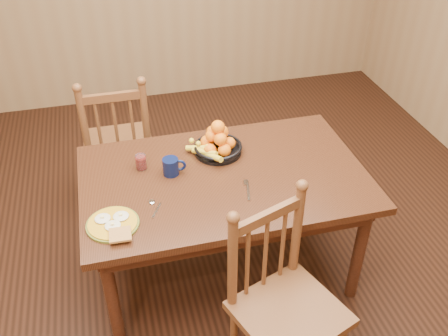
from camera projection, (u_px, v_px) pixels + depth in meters
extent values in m
cube|color=black|center=(224.00, 267.00, 3.25)|extent=(4.50, 5.00, 0.01)
cube|color=black|center=(224.00, 178.00, 2.82)|extent=(1.60, 1.00, 0.04)
cube|color=black|center=(208.00, 149.00, 3.19)|extent=(1.40, 0.04, 0.10)
cube|color=black|center=(244.00, 238.00, 2.54)|extent=(1.40, 0.04, 0.10)
cube|color=black|center=(339.00, 170.00, 3.01)|extent=(0.04, 0.84, 0.10)
cube|color=black|center=(96.00, 209.00, 2.72)|extent=(0.04, 0.84, 0.10)
cylinder|color=black|center=(113.00, 301.00, 2.59)|extent=(0.07, 0.07, 0.70)
cylinder|color=black|center=(359.00, 253.00, 2.87)|extent=(0.07, 0.07, 0.70)
cylinder|color=black|center=(104.00, 205.00, 3.22)|extent=(0.07, 0.07, 0.70)
cylinder|color=black|center=(306.00, 173.00, 3.50)|extent=(0.07, 0.07, 0.70)
cube|color=#522E18|center=(118.00, 143.00, 3.55)|extent=(0.48, 0.46, 0.04)
cylinder|color=#522E18|center=(146.00, 155.00, 3.88)|extent=(0.04, 0.04, 0.47)
cylinder|color=#522E18|center=(95.00, 162.00, 3.81)|extent=(0.04, 0.04, 0.47)
cylinder|color=#522E18|center=(152.00, 183.00, 3.59)|extent=(0.04, 0.04, 0.47)
cylinder|color=#522E18|center=(97.00, 191.00, 3.52)|extent=(0.04, 0.04, 0.47)
cylinder|color=#522E18|center=(146.00, 120.00, 3.26)|extent=(0.05, 0.05, 0.56)
cylinder|color=#522E18|center=(85.00, 128.00, 3.19)|extent=(0.05, 0.05, 0.56)
cylinder|color=#522E18|center=(116.00, 131.00, 3.26)|extent=(0.02, 0.02, 0.43)
cube|color=#522E18|center=(111.00, 97.00, 3.11)|extent=(0.39, 0.03, 0.05)
cube|color=#522E18|center=(290.00, 314.00, 2.37)|extent=(0.60, 0.58, 0.04)
cylinder|color=#522E18|center=(291.00, 304.00, 2.73)|extent=(0.04, 0.04, 0.46)
cylinder|color=#522E18|center=(233.00, 264.00, 2.25)|extent=(0.05, 0.05, 0.56)
cylinder|color=#522E18|center=(297.00, 231.00, 2.43)|extent=(0.05, 0.05, 0.56)
cylinder|color=#522E18|center=(265.00, 255.00, 2.37)|extent=(0.02, 0.02, 0.43)
cube|color=#522E18|center=(268.00, 216.00, 2.23)|extent=(0.37, 0.16, 0.05)
cylinder|color=#59601E|center=(113.00, 224.00, 2.47)|extent=(0.26, 0.26, 0.01)
cylinder|color=#C48E19|center=(113.00, 223.00, 2.47)|extent=(0.24, 0.24, 0.01)
ellipsoid|color=silver|center=(103.00, 218.00, 2.48)|extent=(0.08, 0.08, 0.01)
cube|color=#F2E08C|center=(102.00, 217.00, 2.47)|extent=(0.02, 0.02, 0.01)
ellipsoid|color=silver|center=(121.00, 216.00, 2.49)|extent=(0.08, 0.08, 0.01)
cube|color=#F2E08C|center=(121.00, 214.00, 2.49)|extent=(0.02, 0.02, 0.01)
ellipsoid|color=silver|center=(113.00, 225.00, 2.44)|extent=(0.08, 0.08, 0.01)
cube|color=#F2E08C|center=(112.00, 224.00, 2.43)|extent=(0.02, 0.02, 0.01)
cube|color=brown|center=(120.00, 235.00, 2.38)|extent=(0.11, 0.10, 0.01)
cube|color=silver|center=(248.00, 192.00, 2.68)|extent=(0.05, 0.14, 0.00)
cube|color=silver|center=(246.00, 182.00, 2.75)|extent=(0.04, 0.05, 0.00)
cube|color=silver|center=(157.00, 210.00, 2.56)|extent=(0.07, 0.11, 0.00)
ellipsoid|color=silver|center=(152.00, 201.00, 2.61)|extent=(0.03, 0.04, 0.01)
cylinder|color=black|center=(171.00, 167.00, 2.79)|extent=(0.09, 0.09, 0.10)
torus|color=black|center=(180.00, 165.00, 2.80)|extent=(0.07, 0.03, 0.07)
cylinder|color=black|center=(170.00, 160.00, 2.76)|extent=(0.08, 0.08, 0.00)
cylinder|color=silver|center=(141.00, 162.00, 2.83)|extent=(0.06, 0.06, 0.09)
cylinder|color=maroon|center=(141.00, 163.00, 2.84)|extent=(0.05, 0.05, 0.07)
cylinder|color=black|center=(218.00, 151.00, 2.98)|extent=(0.28, 0.28, 0.02)
torus|color=black|center=(218.00, 146.00, 2.96)|extent=(0.29, 0.29, 0.02)
cylinder|color=black|center=(218.00, 152.00, 2.99)|extent=(0.10, 0.10, 0.01)
sphere|color=orange|center=(229.00, 143.00, 2.97)|extent=(0.07, 0.07, 0.07)
sphere|color=orange|center=(219.00, 138.00, 3.01)|extent=(0.08, 0.08, 0.08)
sphere|color=orange|center=(207.00, 142.00, 2.98)|extent=(0.08, 0.08, 0.08)
sphere|color=orange|center=(210.00, 150.00, 2.91)|extent=(0.07, 0.07, 0.07)
sphere|color=orange|center=(224.00, 150.00, 2.91)|extent=(0.08, 0.08, 0.08)
sphere|color=orange|center=(222.00, 132.00, 2.95)|extent=(0.08, 0.08, 0.08)
sphere|color=orange|center=(212.00, 136.00, 2.92)|extent=(0.07, 0.07, 0.07)
sphere|color=orange|center=(220.00, 139.00, 2.89)|extent=(0.08, 0.08, 0.08)
sphere|color=orange|center=(218.00, 127.00, 2.89)|extent=(0.08, 0.08, 0.08)
sphere|color=orange|center=(212.00, 132.00, 2.96)|extent=(0.07, 0.07, 0.07)
cylinder|color=yellow|center=(205.00, 152.00, 2.91)|extent=(0.10, 0.17, 0.07)
cylinder|color=yellow|center=(200.00, 148.00, 2.95)|extent=(0.14, 0.15, 0.07)
cylinder|color=yellow|center=(212.00, 156.00, 2.88)|extent=(0.06, 0.18, 0.07)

